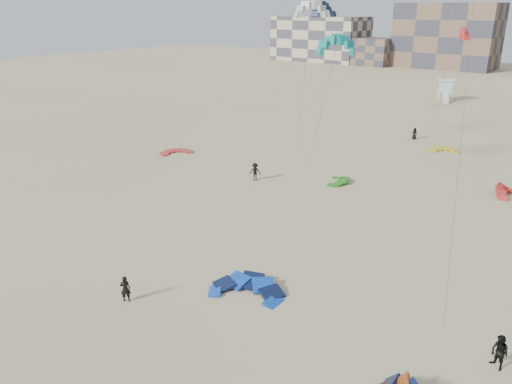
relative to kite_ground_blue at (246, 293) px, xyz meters
The scene contains 18 objects.
ground 3.11m from the kite_ground_blue, 137.01° to the right, with size 320.00×320.00×0.00m, color tan.
kite_ground_blue is the anchor object (origin of this frame).
kite_ground_red 33.44m from the kite_ground_blue, 144.13° to the left, with size 3.67×3.89×0.44m, color red, non-canonical shape.
kite_ground_green 23.09m from the kite_ground_blue, 105.09° to the left, with size 3.17×3.29×0.89m, color #2E7C15, non-canonical shape.
kite_ground_red_far 29.80m from the kite_ground_blue, 73.35° to the left, with size 2.94×2.49×1.82m, color red, non-canonical shape.
kite_ground_yellow 40.76m from the kite_ground_blue, 91.80° to the left, with size 3.40×3.55×0.65m, color gold, non-canonical shape.
kitesurfer_main 7.43m from the kite_ground_blue, 135.17° to the right, with size 0.62×0.41×1.71m, color black.
kitesurfer_b 14.43m from the kite_ground_blue, ahead, with size 0.91×0.71×1.88m, color black.
kitesurfer_c 21.86m from the kite_ground_blue, 126.70° to the left, with size 1.20×0.69×1.86m, color black.
kitesurfer_e 44.82m from the kite_ground_blue, 98.45° to the left, with size 0.76×0.49×1.56m, color black.
kite_fly_teal_a 25.75m from the kite_ground_blue, 106.65° to the left, with size 5.14×4.64×13.58m.
kite_fly_grey 35.93m from the kite_ground_blue, 115.93° to the left, with size 4.79×4.79×16.73m.
kite_fly_navy 54.06m from the kite_ground_blue, 116.24° to the left, with size 5.67×7.20×16.98m.
kite_fly_red 63.25m from the kite_ground_blue, 96.33° to the left, with size 4.66×9.26×13.25m.
lifeguard_tower_far 77.90m from the kite_ground_blue, 99.91° to the left, with size 3.71×5.94×3.99m.
condo_west_a 147.06m from the kite_ground_blue, 119.48° to the left, with size 30.00×15.00×14.00m, color #BFAC8C.
condo_west_b 136.07m from the kite_ground_blue, 103.75° to the left, with size 28.00×14.00×18.00m, color brown.
condo_fill_left 136.36m from the kite_ground_blue, 112.55° to the left, with size 12.00×10.00×8.00m, color brown.
Camera 1 is at (19.51, -18.90, 16.92)m, focal length 35.00 mm.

